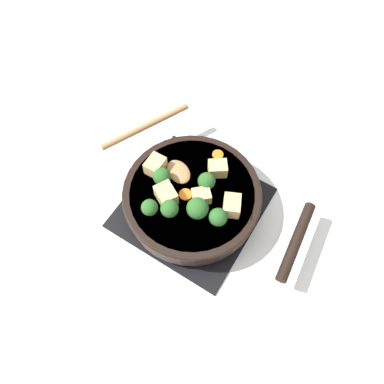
# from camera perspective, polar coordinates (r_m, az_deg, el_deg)

# --- Properties ---
(ground_plane) EXTENTS (2.40, 2.40, 0.00)m
(ground_plane) POSITION_cam_1_polar(r_m,az_deg,el_deg) (0.91, -0.00, -2.39)
(ground_plane) COLOR silver
(front_burner_grate) EXTENTS (0.31, 0.31, 0.03)m
(front_burner_grate) POSITION_cam_1_polar(r_m,az_deg,el_deg) (0.90, -0.00, -2.06)
(front_burner_grate) COLOR black
(front_burner_grate) RESTS_ON ground_plane
(skillet_pan) EXTENTS (0.43, 0.32, 0.06)m
(skillet_pan) POSITION_cam_1_polar(r_m,az_deg,el_deg) (0.86, 0.16, -0.83)
(skillet_pan) COLOR black
(skillet_pan) RESTS_ON front_burner_grate
(wooden_spoon) EXTENTS (0.24, 0.22, 0.02)m
(wooden_spoon) POSITION_cam_1_polar(r_m,az_deg,el_deg) (0.90, -5.01, 7.16)
(wooden_spoon) COLOR #A87A4C
(wooden_spoon) RESTS_ON skillet_pan
(tofu_cube_center_large) EXTENTS (0.05, 0.06, 0.04)m
(tofu_cube_center_large) POSITION_cam_1_polar(r_m,az_deg,el_deg) (0.81, 6.07, -2.06)
(tofu_cube_center_large) COLOR #DBB770
(tofu_cube_center_large) RESTS_ON skillet_pan
(tofu_cube_near_handle) EXTENTS (0.05, 0.05, 0.03)m
(tofu_cube_near_handle) POSITION_cam_1_polar(r_m,az_deg,el_deg) (0.82, 1.44, -0.66)
(tofu_cube_near_handle) COLOR #DBB770
(tofu_cube_near_handle) RESTS_ON skillet_pan
(tofu_cube_east_chunk) EXTENTS (0.06, 0.06, 0.04)m
(tofu_cube_east_chunk) POSITION_cam_1_polar(r_m,az_deg,el_deg) (0.82, -3.98, -0.45)
(tofu_cube_east_chunk) COLOR #DBB770
(tofu_cube_east_chunk) RESTS_ON skillet_pan
(tofu_cube_west_chunk) EXTENTS (0.05, 0.05, 0.03)m
(tofu_cube_west_chunk) POSITION_cam_1_polar(r_m,az_deg,el_deg) (0.85, 3.92, 3.59)
(tofu_cube_west_chunk) COLOR #DBB770
(tofu_cube_west_chunk) RESTS_ON skillet_pan
(tofu_cube_back_piece) EXTENTS (0.04, 0.05, 0.04)m
(tofu_cube_back_piece) POSITION_cam_1_polar(r_m,az_deg,el_deg) (0.86, -5.60, 4.02)
(tofu_cube_back_piece) COLOR #DBB770
(tofu_cube_back_piece) RESTS_ON skillet_pan
(broccoli_floret_near_spoon) EXTENTS (0.04, 0.04, 0.05)m
(broccoli_floret_near_spoon) POSITION_cam_1_polar(r_m,az_deg,el_deg) (0.83, -4.61, 2.36)
(broccoli_floret_near_spoon) COLOR #709956
(broccoli_floret_near_spoon) RESTS_ON skillet_pan
(broccoli_floret_center_top) EXTENTS (0.04, 0.04, 0.05)m
(broccoli_floret_center_top) POSITION_cam_1_polar(r_m,az_deg,el_deg) (0.79, 4.01, -3.86)
(broccoli_floret_center_top) COLOR #709956
(broccoli_floret_center_top) RESTS_ON skillet_pan
(broccoli_floret_east_rim) EXTENTS (0.05, 0.05, 0.05)m
(broccoli_floret_east_rim) POSITION_cam_1_polar(r_m,az_deg,el_deg) (0.79, 0.85, -2.50)
(broccoli_floret_east_rim) COLOR #709956
(broccoli_floret_east_rim) RESTS_ON skillet_pan
(broccoli_floret_west_rim) EXTENTS (0.04, 0.04, 0.05)m
(broccoli_floret_west_rim) POSITION_cam_1_polar(r_m,az_deg,el_deg) (0.82, 2.24, 1.65)
(broccoli_floret_west_rim) COLOR #709956
(broccoli_floret_west_rim) RESTS_ON skillet_pan
(broccoli_floret_north_edge) EXTENTS (0.04, 0.04, 0.05)m
(broccoli_floret_north_edge) POSITION_cam_1_polar(r_m,az_deg,el_deg) (0.79, -3.44, -2.54)
(broccoli_floret_north_edge) COLOR #709956
(broccoli_floret_north_edge) RESTS_ON skillet_pan
(broccoli_floret_south_cluster) EXTENTS (0.04, 0.04, 0.04)m
(broccoli_floret_south_cluster) POSITION_cam_1_polar(r_m,az_deg,el_deg) (0.80, -6.48, -2.38)
(broccoli_floret_south_cluster) COLOR #709956
(broccoli_floret_south_cluster) RESTS_ON skillet_pan
(carrot_slice_orange_thin) EXTENTS (0.03, 0.03, 0.01)m
(carrot_slice_orange_thin) POSITION_cam_1_polar(r_m,az_deg,el_deg) (0.83, -1.00, -0.38)
(carrot_slice_orange_thin) COLOR orange
(carrot_slice_orange_thin) RESTS_ON skillet_pan
(carrot_slice_near_center) EXTENTS (0.03, 0.03, 0.01)m
(carrot_slice_near_center) POSITION_cam_1_polar(r_m,az_deg,el_deg) (0.89, 3.85, 5.74)
(carrot_slice_near_center) COLOR orange
(carrot_slice_near_center) RESTS_ON skillet_pan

